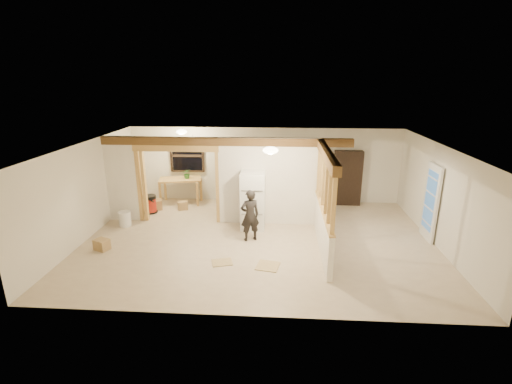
# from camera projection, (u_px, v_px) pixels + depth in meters

# --- Properties ---
(floor) EXTENTS (9.00, 6.50, 0.01)m
(floor) POSITION_uv_depth(u_px,v_px,m) (259.00, 240.00, 9.73)
(floor) COLOR beige
(floor) RESTS_ON ground
(ceiling) EXTENTS (9.00, 6.50, 0.01)m
(ceiling) POSITION_uv_depth(u_px,v_px,m) (259.00, 145.00, 8.98)
(ceiling) COLOR white
(wall_back) EXTENTS (9.00, 0.01, 2.50)m
(wall_back) POSITION_uv_depth(u_px,v_px,m) (264.00, 165.00, 12.45)
(wall_back) COLOR silver
(wall_back) RESTS_ON floor
(wall_front) EXTENTS (9.00, 0.01, 2.50)m
(wall_front) POSITION_uv_depth(u_px,v_px,m) (247.00, 253.00, 6.26)
(wall_front) COLOR silver
(wall_front) RESTS_ON floor
(wall_left) EXTENTS (0.01, 6.50, 2.50)m
(wall_left) POSITION_uv_depth(u_px,v_px,m) (86.00, 191.00, 9.63)
(wall_left) COLOR silver
(wall_left) RESTS_ON floor
(wall_right) EXTENTS (0.01, 6.50, 2.50)m
(wall_right) POSITION_uv_depth(u_px,v_px,m) (442.00, 198.00, 9.07)
(wall_right) COLOR silver
(wall_right) RESTS_ON floor
(partition_left_stub) EXTENTS (0.90, 0.12, 2.50)m
(partition_left_stub) POSITION_uv_depth(u_px,v_px,m) (122.00, 179.00, 10.74)
(partition_left_stub) COLOR white
(partition_left_stub) RESTS_ON floor
(partition_center) EXTENTS (2.80, 0.12, 2.50)m
(partition_center) POSITION_uv_depth(u_px,v_px,m) (268.00, 182.00, 10.48)
(partition_center) COLOR white
(partition_center) RESTS_ON floor
(doorway_frame) EXTENTS (2.46, 0.14, 2.20)m
(doorway_frame) POSITION_uv_depth(u_px,v_px,m) (178.00, 185.00, 10.69)
(doorway_frame) COLOR tan
(doorway_frame) RESTS_ON floor
(header_beam_back) EXTENTS (7.00, 0.18, 0.22)m
(header_beam_back) POSITION_uv_depth(u_px,v_px,m) (225.00, 142.00, 10.22)
(header_beam_back) COLOR brown
(header_beam_back) RESTS_ON ceiling
(header_beam_right) EXTENTS (0.18, 3.30, 0.22)m
(header_beam_right) POSITION_uv_depth(u_px,v_px,m) (327.00, 154.00, 8.53)
(header_beam_right) COLOR brown
(header_beam_right) RESTS_ON ceiling
(pony_wall) EXTENTS (0.12, 3.20, 1.00)m
(pony_wall) POSITION_uv_depth(u_px,v_px,m) (323.00, 230.00, 9.09)
(pony_wall) COLOR white
(pony_wall) RESTS_ON floor
(stud_partition) EXTENTS (0.14, 3.20, 1.32)m
(stud_partition) POSITION_uv_depth(u_px,v_px,m) (325.00, 184.00, 8.75)
(stud_partition) COLOR tan
(stud_partition) RESTS_ON pony_wall
(window_back) EXTENTS (1.12, 0.10, 1.10)m
(window_back) POSITION_uv_depth(u_px,v_px,m) (187.00, 156.00, 12.44)
(window_back) COLOR black
(window_back) RESTS_ON wall_back
(french_door) EXTENTS (0.12, 0.86, 2.00)m
(french_door) POSITION_uv_depth(u_px,v_px,m) (431.00, 202.00, 9.53)
(french_door) COLOR white
(french_door) RESTS_ON floor
(ceiling_dome_main) EXTENTS (0.36, 0.36, 0.16)m
(ceiling_dome_main) POSITION_uv_depth(u_px,v_px,m) (271.00, 150.00, 8.49)
(ceiling_dome_main) COLOR #FFEABF
(ceiling_dome_main) RESTS_ON ceiling
(ceiling_dome_util) EXTENTS (0.32, 0.32, 0.14)m
(ceiling_dome_util) POSITION_uv_depth(u_px,v_px,m) (182.00, 132.00, 11.33)
(ceiling_dome_util) COLOR #FFEABF
(ceiling_dome_util) RESTS_ON ceiling
(hanging_bulb) EXTENTS (0.07, 0.07, 0.07)m
(hanging_bulb) POSITION_uv_depth(u_px,v_px,m) (193.00, 146.00, 10.72)
(hanging_bulb) COLOR #FFD88C
(hanging_bulb) RESTS_ON ceiling
(refrigerator) EXTENTS (0.67, 0.65, 1.62)m
(refrigerator) POSITION_uv_depth(u_px,v_px,m) (253.00, 200.00, 10.27)
(refrigerator) COLOR silver
(refrigerator) RESTS_ON floor
(woman) EXTENTS (0.59, 0.49, 1.37)m
(woman) POSITION_uv_depth(u_px,v_px,m) (250.00, 215.00, 9.52)
(woman) COLOR black
(woman) RESTS_ON floor
(work_table) EXTENTS (1.47, 0.95, 0.86)m
(work_table) POSITION_uv_depth(u_px,v_px,m) (181.00, 191.00, 12.43)
(work_table) COLOR tan
(work_table) RESTS_ON floor
(potted_plant) EXTENTS (0.33, 0.30, 0.34)m
(potted_plant) POSITION_uv_depth(u_px,v_px,m) (187.00, 174.00, 12.26)
(potted_plant) COLOR #255D29
(potted_plant) RESTS_ON work_table
(shop_vac) EXTENTS (0.56, 0.56, 0.57)m
(shop_vac) POSITION_uv_depth(u_px,v_px,m) (150.00, 204.00, 11.57)
(shop_vac) COLOR #A01E11
(shop_vac) RESTS_ON floor
(bookshelf) EXTENTS (0.91, 0.30, 1.81)m
(bookshelf) POSITION_uv_depth(u_px,v_px,m) (347.00, 178.00, 12.17)
(bookshelf) COLOR black
(bookshelf) RESTS_ON floor
(bucket) EXTENTS (0.38, 0.38, 0.43)m
(bucket) POSITION_uv_depth(u_px,v_px,m) (125.00, 219.00, 10.57)
(bucket) COLOR white
(bucket) RESTS_ON floor
(box_util_a) EXTENTS (0.37, 0.35, 0.26)m
(box_util_a) POSITION_uv_depth(u_px,v_px,m) (183.00, 205.00, 11.92)
(box_util_a) COLOR #A58250
(box_util_a) RESTS_ON floor
(box_util_b) EXTENTS (0.44, 0.44, 0.31)m
(box_util_b) POSITION_uv_depth(u_px,v_px,m) (157.00, 205.00, 11.91)
(box_util_b) COLOR #A58250
(box_util_b) RESTS_ON floor
(box_front) EXTENTS (0.41, 0.38, 0.27)m
(box_front) POSITION_uv_depth(u_px,v_px,m) (102.00, 245.00, 9.14)
(box_front) COLOR #A58250
(box_front) RESTS_ON floor
(floor_panel_near) EXTENTS (0.58, 0.58, 0.02)m
(floor_panel_near) POSITION_uv_depth(u_px,v_px,m) (268.00, 266.00, 8.36)
(floor_panel_near) COLOR tan
(floor_panel_near) RESTS_ON floor
(floor_panel_far) EXTENTS (0.54, 0.48, 0.01)m
(floor_panel_far) POSITION_uv_depth(u_px,v_px,m) (222.00, 262.00, 8.53)
(floor_panel_far) COLOR tan
(floor_panel_far) RESTS_ON floor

